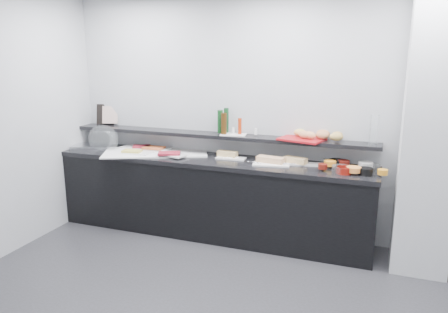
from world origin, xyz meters
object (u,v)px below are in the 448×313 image
(condiment_tray, at_px, (233,134))
(carafe, at_px, (374,130))
(cloche_base, at_px, (92,146))
(sandwich_plate_mid, at_px, (271,164))
(bread_tray, at_px, (302,139))
(framed_print, at_px, (105,114))

(condiment_tray, xyz_separation_m, carafe, (1.49, 0.01, 0.14))
(cloche_base, distance_m, sandwich_plate_mid, 2.30)
(condiment_tray, distance_m, bread_tray, 0.77)
(sandwich_plate_mid, height_order, condiment_tray, condiment_tray)
(cloche_base, xyz_separation_m, carafe, (3.29, 0.18, 0.38))
(sandwich_plate_mid, distance_m, condiment_tray, 0.60)
(framed_print, height_order, carafe, carafe)
(condiment_tray, xyz_separation_m, bread_tray, (0.77, -0.02, 0.00))
(cloche_base, relative_size, condiment_tray, 1.65)
(cloche_base, distance_m, framed_print, 0.46)
(sandwich_plate_mid, relative_size, framed_print, 1.48)
(cloche_base, relative_size, sandwich_plate_mid, 1.22)
(carafe, bearing_deg, sandwich_plate_mid, -166.52)
(cloche_base, xyz_separation_m, bread_tray, (2.57, 0.14, 0.24))
(bread_tray, bearing_deg, framed_print, -168.65)
(condiment_tray, bearing_deg, sandwich_plate_mid, -32.93)
(bread_tray, bearing_deg, carafe, 17.32)
(cloche_base, bearing_deg, framed_print, 63.85)
(sandwich_plate_mid, height_order, framed_print, framed_print)
(cloche_base, bearing_deg, sandwich_plate_mid, -23.34)
(sandwich_plate_mid, relative_size, condiment_tray, 1.35)
(sandwich_plate_mid, bearing_deg, bread_tray, 26.06)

